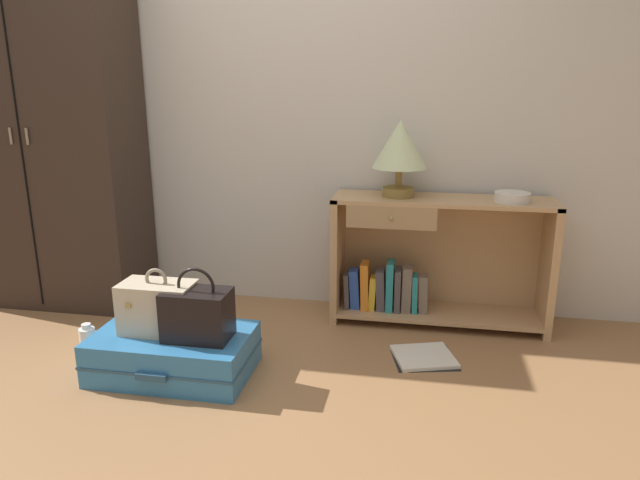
{
  "coord_description": "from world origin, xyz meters",
  "views": [
    {
      "loc": [
        0.89,
        -1.83,
        1.32
      ],
      "look_at": [
        0.38,
        0.89,
        0.55
      ],
      "focal_mm": 32.28,
      "sensor_mm": 36.0,
      "label": 1
    }
  ],
  "objects": [
    {
      "name": "back_wall",
      "position": [
        0.0,
        1.5,
        1.3
      ],
      "size": [
        6.4,
        0.1,
        2.6
      ],
      "primitive_type": "cube",
      "color": "beige",
      "rests_on": "ground_plane"
    },
    {
      "name": "wardrobe",
      "position": [
        -1.3,
        1.2,
        1.03
      ],
      "size": [
        1.04,
        0.47,
        2.06
      ],
      "color": "#33261E",
      "rests_on": "ground_plane"
    },
    {
      "name": "open_book_on_floor",
      "position": [
        0.92,
        0.79,
        0.01
      ],
      "size": [
        0.35,
        0.34,
        0.02
      ],
      "color": "white",
      "rests_on": "ground_plane"
    },
    {
      "name": "table_lamp",
      "position": [
        0.74,
        1.26,
        0.98
      ],
      "size": [
        0.29,
        0.29,
        0.41
      ],
      "color": "olive",
      "rests_on": "bookshelf"
    },
    {
      "name": "handbag",
      "position": [
        -0.08,
        0.4,
        0.32
      ],
      "size": [
        0.29,
        0.19,
        0.33
      ],
      "color": "black",
      "rests_on": "suitcase_large"
    },
    {
      "name": "train_case",
      "position": [
        -0.29,
        0.44,
        0.32
      ],
      "size": [
        0.33,
        0.2,
        0.31
      ],
      "color": "beige",
      "rests_on": "suitcase_large"
    },
    {
      "name": "suitcase_large",
      "position": [
        -0.22,
        0.43,
        0.1
      ],
      "size": [
        0.72,
        0.46,
        0.2
      ],
      "color": "teal",
      "rests_on": "ground_plane"
    },
    {
      "name": "bookshelf",
      "position": [
        0.92,
        1.27,
        0.35
      ],
      "size": [
        1.18,
        0.34,
        0.71
      ],
      "color": "tan",
      "rests_on": "ground_plane"
    },
    {
      "name": "bottle",
      "position": [
        -0.72,
        0.51,
        0.08
      ],
      "size": [
        0.08,
        0.08,
        0.17
      ],
      "color": "white",
      "rests_on": "ground_plane"
    },
    {
      "name": "bowl",
      "position": [
        1.33,
        1.23,
        0.74
      ],
      "size": [
        0.18,
        0.18,
        0.05
      ],
      "primitive_type": "cylinder",
      "color": "silver",
      "rests_on": "bookshelf"
    },
    {
      "name": "ground_plane",
      "position": [
        0.0,
        0.0,
        0.0
      ],
      "size": [
        9.0,
        9.0,
        0.0
      ],
      "primitive_type": "plane",
      "color": "#9E7047"
    }
  ]
}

